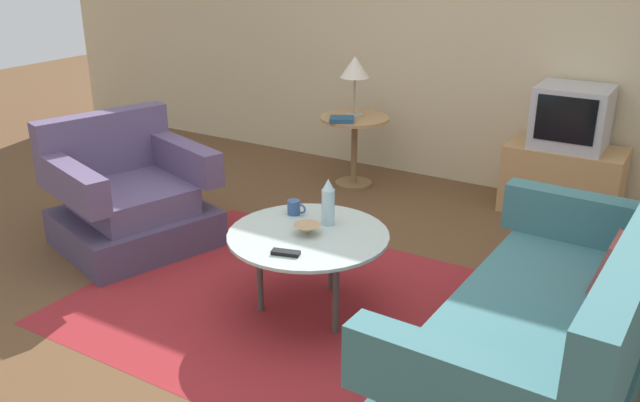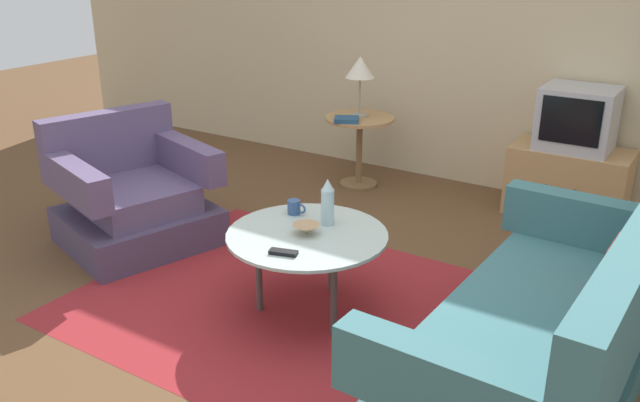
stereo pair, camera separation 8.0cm
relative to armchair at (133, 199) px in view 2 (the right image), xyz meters
The scene contains 15 objects.
ground_plane 1.54m from the armchair, ahead, with size 16.00×16.00×0.00m, color brown.
back_wall 2.99m from the armchair, 57.65° to the left, with size 9.00×0.12×2.70m, color #CCB78E.
area_rug 1.54m from the armchair, ahead, with size 2.56×1.89×0.00m, color maroon.
armchair is the anchor object (origin of this frame).
couch 2.80m from the armchair, ahead, with size 0.94×1.88×0.91m.
coffee_table 1.51m from the armchair, ahead, with size 0.87×0.87×0.46m.
side_table 1.92m from the armchair, 67.11° to the left, with size 0.56×0.56×0.58m.
tv_stand 3.11m from the armchair, 40.87° to the left, with size 0.83×0.48×0.51m.
television 3.15m from the armchair, 41.06° to the left, with size 0.50×0.45×0.45m.
table_lamp 2.04m from the armchair, 67.77° to the left, with size 0.23×0.23×0.48m.
vase 1.55m from the armchair, ahead, with size 0.07×0.07×0.26m.
mug 1.31m from the armchair, ahead, with size 0.12×0.07×0.08m.
bowl 1.52m from the armchair, ahead, with size 0.15×0.15×0.05m.
tv_remote_dark 1.60m from the armchair, 15.21° to the right, with size 0.15×0.09×0.02m.
book 1.77m from the armchair, 65.18° to the left, with size 0.24×0.22×0.03m.
Camera 2 is at (1.80, -2.63, 1.93)m, focal length 37.66 mm.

